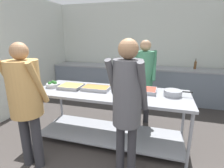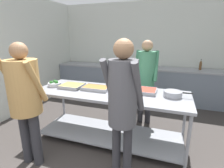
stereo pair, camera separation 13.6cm
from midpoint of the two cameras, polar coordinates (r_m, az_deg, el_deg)
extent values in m
cube|color=silver|center=(5.20, 11.37, 10.70)|extent=(5.04, 0.06, 2.65)
cube|color=silver|center=(4.38, -28.48, 8.31)|extent=(0.06, 4.50, 2.65)
cube|color=slate|center=(4.99, 10.22, 0.15)|extent=(4.88, 0.62, 0.87)
cube|color=gray|center=(4.89, 10.47, 5.29)|extent=(4.88, 0.65, 0.04)
cube|color=black|center=(5.04, 2.54, 5.92)|extent=(0.50, 0.43, 0.02)
cube|color=gray|center=(2.79, 0.71, -2.90)|extent=(2.45, 0.88, 0.04)
cube|color=gray|center=(3.10, 0.67, -15.81)|extent=(2.37, 0.80, 0.02)
cylinder|color=gray|center=(3.21, -22.35, -9.95)|extent=(0.04, 0.04, 0.83)
cylinder|color=gray|center=(2.52, 25.01, -17.58)|extent=(0.04, 0.04, 0.83)
cylinder|color=gray|center=(3.77, -14.62, -5.47)|extent=(0.04, 0.04, 0.83)
cylinder|color=gray|center=(3.21, 23.80, -10.19)|extent=(0.04, 0.04, 0.83)
cylinder|color=#B2B2B7|center=(3.23, -17.09, -0.12)|extent=(0.23, 0.23, 0.06)
sphere|color=#2D702D|center=(3.18, -16.53, 0.56)|extent=(0.07, 0.07, 0.07)
sphere|color=#2D702D|center=(3.25, -17.08, 0.80)|extent=(0.06, 0.06, 0.06)
sphere|color=#2D702D|center=(3.20, -18.13, 0.49)|extent=(0.06, 0.06, 0.06)
cube|color=gray|center=(3.07, -11.71, -1.04)|extent=(0.37, 0.32, 0.01)
cube|color=gold|center=(3.06, -11.74, -0.58)|extent=(0.35, 0.29, 0.04)
cube|color=gray|center=(2.94, -13.25, -1.43)|extent=(0.37, 0.01, 0.05)
cube|color=gray|center=(3.19, -10.34, 0.07)|extent=(0.37, 0.01, 0.05)
cube|color=gray|center=(3.16, -14.56, -0.34)|extent=(0.01, 0.32, 0.05)
cube|color=gray|center=(2.97, -8.74, -0.98)|extent=(0.01, 0.32, 0.05)
cube|color=gray|center=(2.90, -3.86, -1.73)|extent=(0.44, 0.28, 0.01)
cube|color=#9E6B33|center=(2.89, -3.86, -1.25)|extent=(0.42, 0.26, 0.04)
cube|color=gray|center=(2.77, -4.95, -2.08)|extent=(0.44, 0.01, 0.05)
cube|color=gray|center=(3.01, -2.86, -0.62)|extent=(0.44, 0.01, 0.05)
cube|color=gray|center=(2.98, -7.68, -0.92)|extent=(0.01, 0.28, 0.05)
cube|color=gray|center=(2.82, 0.17, -1.74)|extent=(0.01, 0.28, 0.05)
cylinder|color=white|center=(2.79, 3.60, -2.42)|extent=(0.26, 0.26, 0.01)
cylinder|color=white|center=(2.78, 3.60, -2.18)|extent=(0.26, 0.26, 0.01)
cylinder|color=white|center=(2.78, 3.60, -1.95)|extent=(0.25, 0.25, 0.01)
cylinder|color=white|center=(2.78, 3.61, -1.71)|extent=(0.25, 0.25, 0.01)
cylinder|color=white|center=(2.77, 3.61, -1.48)|extent=(0.25, 0.25, 0.01)
cube|color=gray|center=(2.81, 11.46, -2.55)|extent=(0.41, 0.33, 0.01)
cube|color=#B23D2D|center=(2.80, 11.49, -2.06)|extent=(0.39, 0.30, 0.04)
cube|color=gray|center=(2.65, 11.00, -3.12)|extent=(0.41, 0.01, 0.05)
cube|color=gray|center=(2.95, 11.92, -1.25)|extent=(0.41, 0.01, 0.05)
cube|color=gray|center=(2.83, 7.48, -1.76)|extent=(0.01, 0.33, 0.05)
cube|color=gray|center=(2.79, 15.56, -2.51)|extent=(0.01, 0.33, 0.05)
cylinder|color=gray|center=(2.72, 20.56, -3.06)|extent=(0.26, 0.26, 0.09)
cylinder|color=beige|center=(2.71, 20.63, -2.32)|extent=(0.23, 0.23, 0.01)
cylinder|color=black|center=(2.72, 24.83, -2.76)|extent=(0.14, 0.02, 0.02)
cylinder|color=#2D2D33|center=(2.77, -25.05, -15.39)|extent=(0.13, 0.13, 0.76)
cylinder|color=#2D2D33|center=(2.66, -22.11, -16.35)|extent=(0.13, 0.13, 0.76)
cylinder|color=tan|center=(2.56, -29.06, 1.23)|extent=(0.08, 0.32, 0.57)
cylinder|color=tan|center=(2.28, -21.86, 0.53)|extent=(0.08, 0.32, 0.57)
cylinder|color=tan|center=(2.43, -25.44, -0.97)|extent=(0.39, 0.39, 0.70)
sphere|color=#8C6647|center=(2.36, -26.73, 9.68)|extent=(0.21, 0.21, 0.21)
cylinder|color=#2D2D33|center=(2.25, 3.30, -21.24)|extent=(0.10, 0.10, 0.78)
cylinder|color=#2D2D33|center=(2.20, 6.91, -22.16)|extent=(0.10, 0.10, 0.78)
cylinder|color=#4C4C51|center=(1.91, 1.04, 0.09)|extent=(0.12, 0.33, 0.58)
cylinder|color=#4C4C51|center=(1.79, 10.66, -1.24)|extent=(0.12, 0.33, 0.58)
cylinder|color=#4C4C51|center=(1.87, 5.63, -3.05)|extent=(0.31, 0.31, 0.72)
sphere|color=#8C6647|center=(1.78, 6.03, 11.32)|extent=(0.21, 0.21, 0.21)
cylinder|color=#2D2D33|center=(3.63, 12.77, -6.83)|extent=(0.11, 0.11, 0.75)
cylinder|color=#2D2D33|center=(3.64, 10.34, -6.63)|extent=(0.11, 0.11, 0.75)
cylinder|color=#3D7F5B|center=(3.41, 15.35, 5.69)|extent=(0.09, 0.32, 0.57)
cylinder|color=#3D7F5B|center=(3.43, 9.24, 6.11)|extent=(0.09, 0.32, 0.57)
cylinder|color=#3D7F5B|center=(3.43, 12.20, 4.56)|extent=(0.34, 0.34, 0.70)
sphere|color=tan|center=(3.38, 12.65, 12.13)|extent=(0.21, 0.21, 0.21)
cylinder|color=brown|center=(4.94, 27.60, 5.15)|extent=(0.06, 0.06, 0.18)
cone|color=brown|center=(4.92, 27.78, 6.55)|extent=(0.06, 0.06, 0.07)
cylinder|color=black|center=(4.91, 27.84, 7.04)|extent=(0.03, 0.03, 0.02)
camera|label=1|loc=(0.07, -88.64, 0.38)|focal=28.00mm
camera|label=2|loc=(0.07, 91.36, -0.38)|focal=28.00mm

